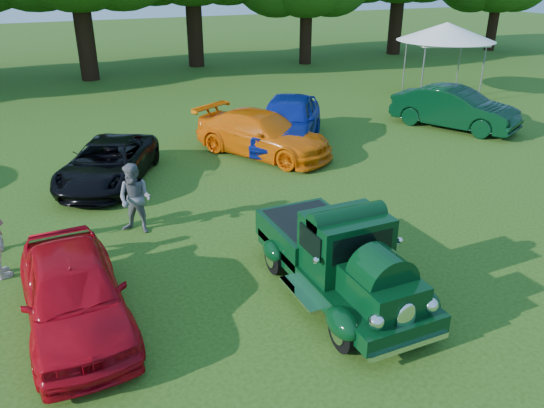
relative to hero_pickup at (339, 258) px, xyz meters
name	(u,v)px	position (x,y,z in m)	size (l,w,h in m)	color
ground	(276,308)	(-1.27, 0.01, -0.73)	(120.00, 120.00, 0.00)	#294B11
hero_pickup	(339,258)	(0.00, 0.00, 0.00)	(2.01, 4.32, 1.69)	black
red_convertible	(74,292)	(-4.55, 0.95, -0.05)	(1.60, 3.97, 1.35)	#B60714
back_car_black	(108,162)	(-3.00, 7.51, -0.13)	(2.00, 4.34, 1.20)	black
back_car_orange	(263,134)	(1.96, 7.98, -0.04)	(1.93, 4.76, 1.38)	orange
back_car_blue	(288,120)	(3.18, 8.67, 0.10)	(1.97, 4.89, 1.66)	navy
back_car_green	(455,108)	(9.79, 7.87, 0.03)	(1.61, 4.63, 1.52)	black
spectator_grey	(135,199)	(-2.90, 4.09, 0.09)	(0.80, 0.63, 1.65)	slate
canopy_tent	(446,32)	(13.12, 12.54, 2.16)	(5.73, 5.73, 3.33)	white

